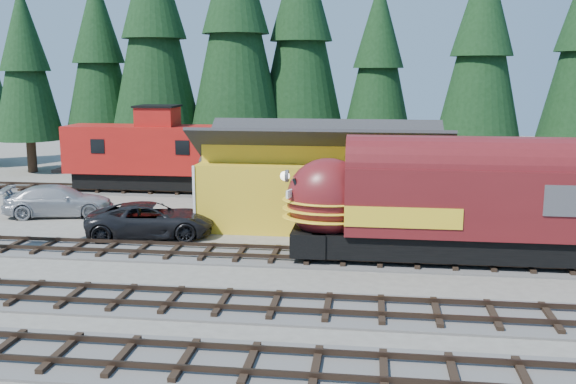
# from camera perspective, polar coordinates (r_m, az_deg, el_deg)

# --- Properties ---
(ground) EXTENTS (120.00, 120.00, 0.00)m
(ground) POSITION_cam_1_polar(r_m,az_deg,el_deg) (23.91, 0.94, -8.64)
(ground) COLOR #6B665B
(ground) RESTS_ON ground
(track_siding) EXTENTS (68.00, 3.20, 0.33)m
(track_siding) POSITION_cam_1_polar(r_m,az_deg,el_deg) (28.56, 22.40, -6.10)
(track_siding) COLOR #4C4947
(track_siding) RESTS_ON ground
(track_spur) EXTENTS (32.00, 3.20, 0.33)m
(track_spur) POSITION_cam_1_polar(r_m,az_deg,el_deg) (43.04, -9.65, 0.03)
(track_spur) COLOR #4C4947
(track_spur) RESTS_ON ground
(depot) EXTENTS (12.80, 7.00, 5.30)m
(depot) POSITION_cam_1_polar(r_m,az_deg,el_deg) (33.39, 2.99, 2.15)
(depot) COLOR yellow
(depot) RESTS_ON ground
(conifer_backdrop) EXTENTS (80.87, 21.83, 17.09)m
(conifer_backdrop) POSITION_cam_1_polar(r_m,az_deg,el_deg) (47.74, 12.16, 13.46)
(conifer_backdrop) COLOR black
(conifer_backdrop) RESTS_ON ground
(locomotive) EXTENTS (14.82, 2.94, 4.03)m
(locomotive) POSITION_cam_1_polar(r_m,az_deg,el_deg) (27.22, 14.60, -1.39)
(locomotive) COLOR black
(locomotive) RESTS_ON ground
(caboose) EXTENTS (10.19, 2.95, 5.30)m
(caboose) POSITION_cam_1_polar(r_m,az_deg,el_deg) (43.35, -12.59, 3.43)
(caboose) COLOR black
(caboose) RESTS_ON ground
(pickup_truck_a) EXTENTS (6.52, 4.05, 1.68)m
(pickup_truck_a) POSITION_cam_1_polar(r_m,az_deg,el_deg) (31.70, -12.10, -2.44)
(pickup_truck_a) COLOR black
(pickup_truck_a) RESTS_ON ground
(pickup_truck_b) EXTENTS (6.25, 3.70, 1.70)m
(pickup_truck_b) POSITION_cam_1_polar(r_m,az_deg,el_deg) (37.71, -19.70, -0.74)
(pickup_truck_b) COLOR #A7A9AF
(pickup_truck_b) RESTS_ON ground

